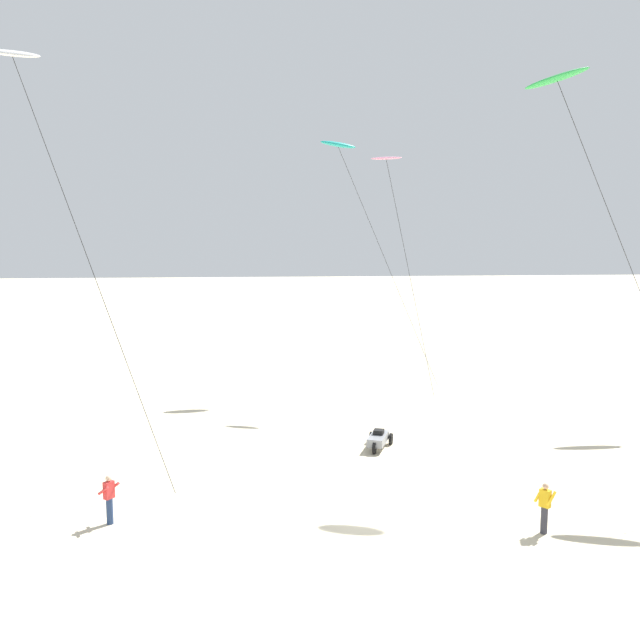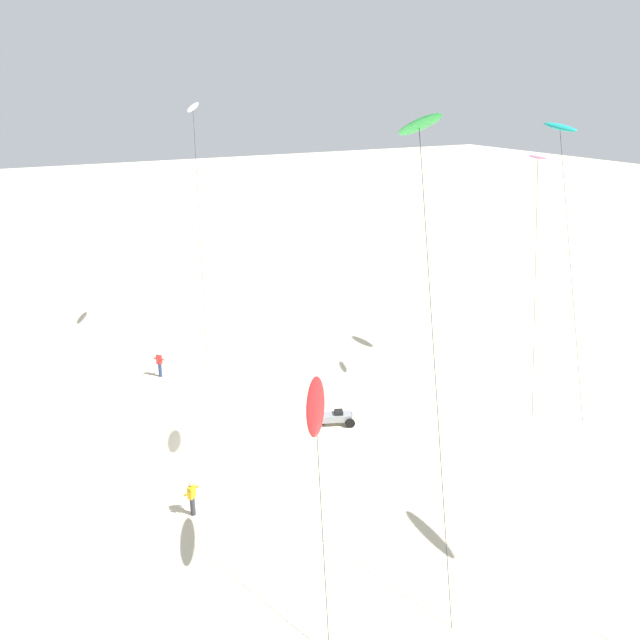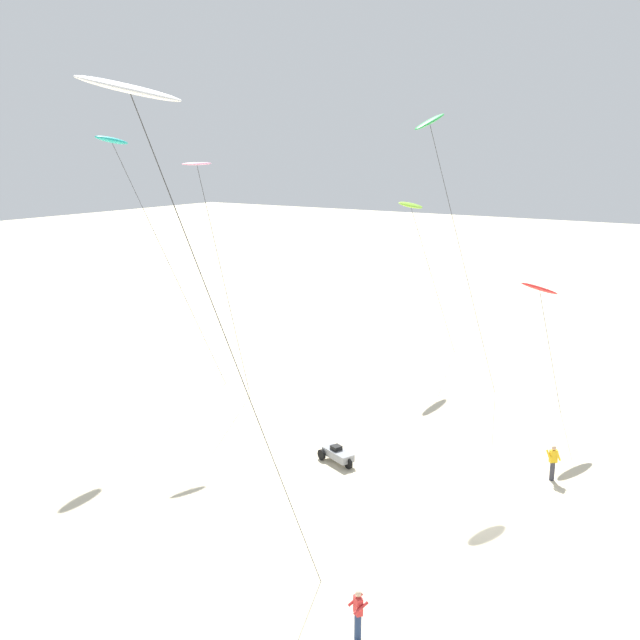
{
  "view_description": "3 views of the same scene",
  "coord_description": "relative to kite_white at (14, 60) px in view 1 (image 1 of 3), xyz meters",
  "views": [
    {
      "loc": [
        -3.64,
        -21.55,
        9.57
      ],
      "look_at": [
        -0.86,
        7.54,
        5.85
      ],
      "focal_mm": 38.2,
      "sensor_mm": 36.0,
      "label": 1
    },
    {
      "loc": [
        27.03,
        -6.6,
        17.23
      ],
      "look_at": [
        1.62,
        6.69,
        6.21
      ],
      "focal_mm": 34.12,
      "sensor_mm": 36.0,
      "label": 2
    },
    {
      "loc": [
        -24.74,
        -8.63,
        14.59
      ],
      "look_at": [
        4.35,
        10.32,
        6.17
      ],
      "focal_mm": 39.33,
      "sensor_mm": 36.0,
      "label": 3
    }
  ],
  "objects": [
    {
      "name": "beach_buggy",
      "position": [
        14.0,
        2.68,
        -15.38
      ],
      "size": [
        1.47,
        2.12,
        0.82
      ],
      "color": "gray",
      "rests_on": "ground"
    },
    {
      "name": "ground_plane",
      "position": [
        12.23,
        -4.96,
        -15.8
      ],
      "size": [
        260.0,
        260.0,
        0.0
      ],
      "primitive_type": "plane",
      "color": "beige"
    },
    {
      "name": "kite_flyer_middle",
      "position": [
        17.73,
        -6.47,
        -14.91
      ],
      "size": [
        0.72,
        0.73,
        1.67
      ],
      "color": "#33333D",
      "rests_on": "ground"
    },
    {
      "name": "kite_teal",
      "position": [
        13.93,
        16.93,
        -0.83
      ],
      "size": [
        7.33,
        2.52,
        15.47
      ],
      "color": "teal",
      "rests_on": "ground"
    },
    {
      "name": "kite_flyer_nearest",
      "position": [
        3.69,
        -4.42,
        -14.91
      ],
      "size": [
        0.72,
        0.73,
        1.67
      ],
      "color": "navy",
      "rests_on": "ground"
    },
    {
      "name": "kite_pink",
      "position": [
        16.3,
        13.0,
        -2.4
      ],
      "size": [
        3.8,
        1.47,
        13.99
      ],
      "color": "pink",
      "rests_on": "ground"
    },
    {
      "name": "kite_green",
      "position": [
        21.3,
        1.75,
        0.01
      ],
      "size": [
        7.75,
        2.65,
        16.59
      ],
      "color": "green",
      "rests_on": "ground"
    },
    {
      "name": "kite_white",
      "position": [
        0.0,
        0.0,
        0.0
      ],
      "size": [
        6.93,
        2.81,
        16.46
      ],
      "color": "white",
      "rests_on": "ground"
    }
  ]
}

